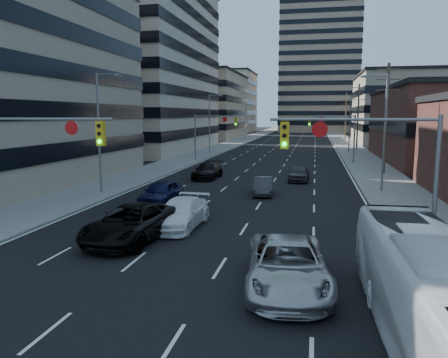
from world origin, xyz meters
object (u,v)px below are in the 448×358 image
at_px(black_pickup, 132,223).
at_px(silver_suv, 287,265).
at_px(white_van, 180,213).
at_px(sedan_blue, 161,193).
at_px(transit_bus, 432,292).

xyz_separation_m(black_pickup, silver_suv, (7.66, -4.35, -0.02)).
distance_m(white_van, silver_suv, 9.44).
height_order(silver_suv, sedan_blue, silver_suv).
bearing_deg(white_van, sedan_blue, 121.53).
xyz_separation_m(white_van, transit_bus, (10.00, -10.21, 0.70)).
height_order(silver_suv, transit_bus, transit_bus).
height_order(black_pickup, transit_bus, transit_bus).
xyz_separation_m(black_pickup, white_van, (1.54, 2.84, -0.09)).
relative_size(transit_bus, sedan_blue, 2.23).
relative_size(silver_suv, transit_bus, 0.58).
bearing_deg(black_pickup, silver_suv, -23.65).
relative_size(black_pickup, transit_bus, 0.59).
bearing_deg(sedan_blue, black_pickup, -76.96).
distance_m(black_pickup, silver_suv, 8.81).
height_order(white_van, transit_bus, transit_bus).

